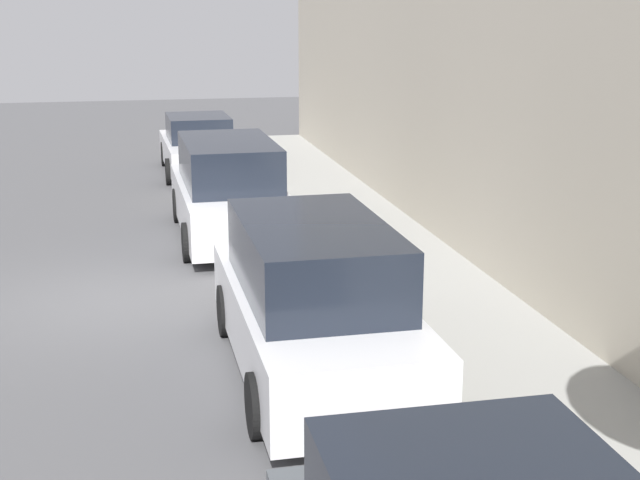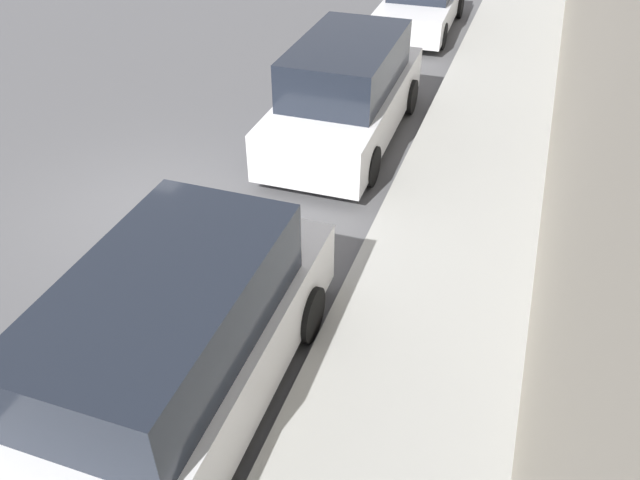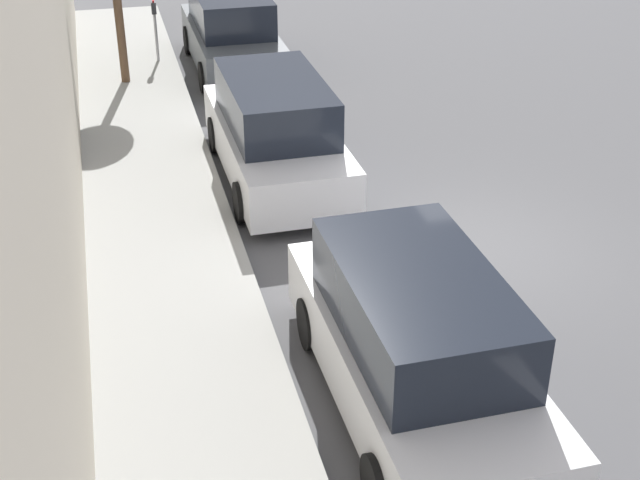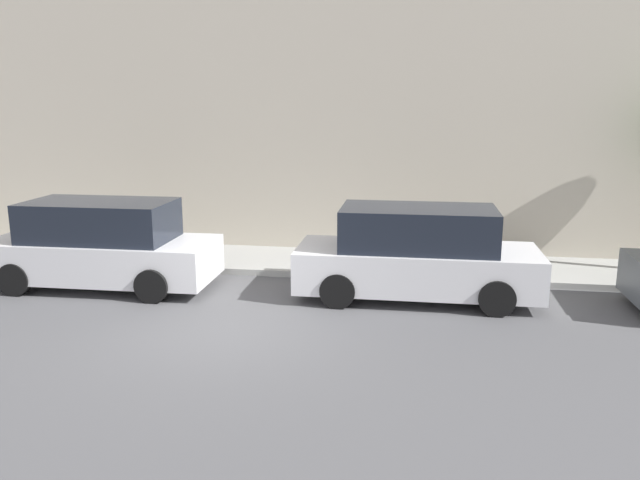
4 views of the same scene
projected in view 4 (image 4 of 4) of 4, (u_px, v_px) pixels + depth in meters
ground_plane at (223, 330)px, 11.13m from camera, size 60.00×60.00×0.00m
sidewalk at (281, 261)px, 15.65m from camera, size 2.41×32.00×0.15m
building_facade at (296, 54)px, 16.66m from camera, size 2.00×32.00×10.47m
parked_minivan_second at (417, 255)px, 12.75m from camera, size 2.02×4.92×1.90m
parked_minivan_third at (102, 246)px, 13.55m from camera, size 2.02×4.93×1.90m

